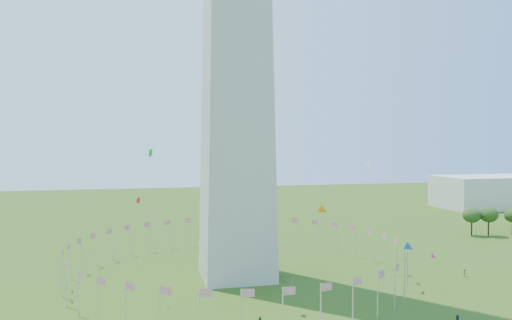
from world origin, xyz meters
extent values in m
cylinder|color=silver|center=(40.00, 50.00, 4.50)|extent=(0.24, 0.24, 9.00)
cylinder|color=silver|center=(39.39, 56.95, 4.50)|extent=(0.24, 0.24, 9.00)
cylinder|color=silver|center=(37.59, 63.68, 4.50)|extent=(0.24, 0.24, 9.00)
cylinder|color=silver|center=(34.64, 70.00, 4.50)|extent=(0.24, 0.24, 9.00)
cylinder|color=silver|center=(30.64, 75.71, 4.50)|extent=(0.24, 0.24, 9.00)
cylinder|color=silver|center=(25.71, 80.64, 4.50)|extent=(0.24, 0.24, 9.00)
cylinder|color=silver|center=(20.00, 84.64, 4.50)|extent=(0.24, 0.24, 9.00)
cylinder|color=silver|center=(13.68, 87.59, 4.50)|extent=(0.24, 0.24, 9.00)
cylinder|color=silver|center=(6.95, 89.39, 4.50)|extent=(0.24, 0.24, 9.00)
cylinder|color=silver|center=(0.00, 90.00, 4.50)|extent=(0.24, 0.24, 9.00)
cylinder|color=silver|center=(-6.95, 89.39, 4.50)|extent=(0.24, 0.24, 9.00)
cylinder|color=silver|center=(-13.68, 87.59, 4.50)|extent=(0.24, 0.24, 9.00)
cylinder|color=silver|center=(-20.00, 84.64, 4.50)|extent=(0.24, 0.24, 9.00)
cylinder|color=silver|center=(-25.71, 80.64, 4.50)|extent=(0.24, 0.24, 9.00)
cylinder|color=silver|center=(-30.64, 75.71, 4.50)|extent=(0.24, 0.24, 9.00)
cylinder|color=silver|center=(-34.64, 70.00, 4.50)|extent=(0.24, 0.24, 9.00)
cylinder|color=silver|center=(-37.59, 63.68, 4.50)|extent=(0.24, 0.24, 9.00)
cylinder|color=silver|center=(-39.39, 56.95, 4.50)|extent=(0.24, 0.24, 9.00)
cylinder|color=silver|center=(-40.00, 50.00, 4.50)|extent=(0.24, 0.24, 9.00)
cylinder|color=silver|center=(-39.39, 43.05, 4.50)|extent=(0.24, 0.24, 9.00)
cylinder|color=silver|center=(-37.59, 36.32, 4.50)|extent=(0.24, 0.24, 9.00)
cylinder|color=silver|center=(-34.64, 30.00, 4.50)|extent=(0.24, 0.24, 9.00)
cylinder|color=silver|center=(-30.64, 24.29, 4.50)|extent=(0.24, 0.24, 9.00)
cylinder|color=silver|center=(-25.71, 19.36, 4.50)|extent=(0.24, 0.24, 9.00)
cylinder|color=silver|center=(-20.00, 15.36, 4.50)|extent=(0.24, 0.24, 9.00)
cylinder|color=silver|center=(-13.68, 12.41, 4.50)|extent=(0.24, 0.24, 9.00)
cylinder|color=silver|center=(-6.95, 10.61, 4.50)|extent=(0.24, 0.24, 9.00)
cylinder|color=silver|center=(0.00, 10.00, 4.50)|extent=(0.24, 0.24, 9.00)
cylinder|color=silver|center=(6.95, 10.61, 4.50)|extent=(0.24, 0.24, 9.00)
cylinder|color=silver|center=(13.68, 12.41, 4.50)|extent=(0.24, 0.24, 9.00)
cylinder|color=silver|center=(20.00, 15.36, 4.50)|extent=(0.24, 0.24, 9.00)
cylinder|color=silver|center=(25.71, 19.36, 4.50)|extent=(0.24, 0.24, 9.00)
cylinder|color=silver|center=(30.64, 24.29, 4.50)|extent=(0.24, 0.24, 9.00)
cylinder|color=silver|center=(34.64, 30.00, 4.50)|extent=(0.24, 0.24, 9.00)
cylinder|color=silver|center=(37.59, 36.32, 4.50)|extent=(0.24, 0.24, 9.00)
cylinder|color=silver|center=(39.39, 43.05, 4.50)|extent=(0.24, 0.24, 9.00)
cube|color=beige|center=(150.00, 150.00, 8.00)|extent=(50.00, 30.00, 16.00)
imported|color=#1A4224|center=(-1.94, 17.92, 0.75)|extent=(1.36, 1.43, 1.49)
imported|color=black|center=(33.02, 9.80, 0.86)|extent=(0.96, 0.76, 1.72)
imported|color=#183D22|center=(55.00, 38.00, 0.90)|extent=(1.20, 1.34, 1.81)
plane|color=orange|center=(15.26, 32.03, 18.54)|extent=(1.77, 2.07, 2.41)
plane|color=green|center=(-20.95, 29.96, 31.09)|extent=(0.56, 1.93, 1.86)
plane|color=white|center=(-40.57, 52.30, 29.23)|extent=(0.51, 1.52, 1.55)
plane|color=red|center=(-23.35, 37.84, 20.96)|extent=(1.36, 0.13, 1.36)
plane|color=green|center=(8.69, 22.82, 26.46)|extent=(1.73, 0.93, 1.70)
plane|color=white|center=(27.62, 44.95, 26.54)|extent=(0.46, 1.04, 1.13)
plane|color=#CC2699|center=(41.95, 31.53, 7.16)|extent=(0.88, 1.32, 1.26)
plane|color=#CC2699|center=(5.41, 22.33, 6.25)|extent=(1.79, 1.00, 1.91)
plane|color=white|center=(26.94, 33.98, 28.18)|extent=(1.21, 0.82, 1.20)
plane|color=red|center=(39.45, 13.36, 16.00)|extent=(1.64, 1.83, 2.15)
plane|color=blue|center=(30.17, 22.21, 11.82)|extent=(1.27, 2.14, 2.35)
plane|color=#CC2699|center=(27.92, 5.09, 44.38)|extent=(1.40, 2.06, 2.21)
ellipsoid|color=#30541C|center=(91.57, 84.53, 4.87)|extent=(6.23, 6.23, 9.73)
ellipsoid|color=#30541C|center=(97.05, 82.75, 5.13)|extent=(6.56, 6.56, 10.26)
camera|label=1|loc=(-23.19, -68.92, 33.06)|focal=35.00mm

